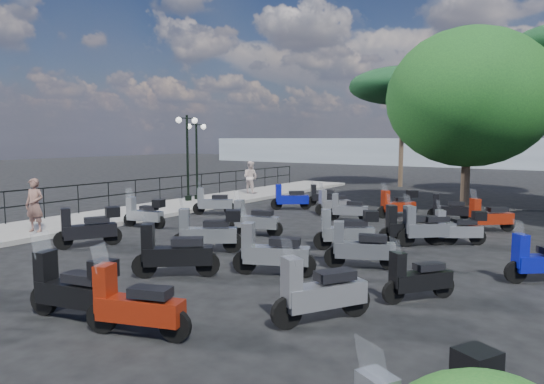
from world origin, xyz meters
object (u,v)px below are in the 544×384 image
Objects in this scene: woman at (35,205)px; scooter_10 at (323,196)px; scooter_11 at (73,289)px; scooter_25 at (426,228)px; scooter_17 at (320,293)px; broadleaf_tree at (469,98)px; scooter_12 at (272,253)px; scooter_15 at (398,204)px; scooter_24 at (544,259)px; scooter_8 at (254,220)px; lamp_post_2 at (197,155)px; scooter_16 at (135,306)px; pine_2 at (403,86)px; scooter_18 at (361,248)px; scooter_3 at (144,213)px; scooter_9 at (348,209)px; pedestrian_far at (250,177)px; scooter_19 at (458,228)px; scooter_5 at (290,199)px; scooter_14 at (333,203)px; scooter_7 at (208,232)px; lamp_post_1 at (187,152)px; scooter_13 at (347,231)px; scooter_26 at (489,217)px; scooter_4 at (213,203)px; scooter_20 at (409,228)px; scooter_6 at (174,254)px; scooter_23 at (418,279)px; scooter_21 at (449,209)px; scooter_2 at (89,228)px.

scooter_10 is at bearing 49.63° from woman.
scooter_25 is at bearing -31.94° from scooter_11.
scooter_17 is 0.22× the size of broadleaf_tree.
scooter_12 reaches higher than scooter_15.
scooter_8 is at bearing 46.28° from scooter_24.
lamp_post_2 reaches higher than scooter_16.
scooter_18 is at bearing -73.20° from pine_2.
scooter_9 is at bearing -57.52° from scooter_3.
scooter_3 is at bearing 89.91° from scooter_8.
pedestrian_far is 13.28m from scooter_19.
scooter_5 is 1.16× the size of scooter_10.
scooter_15 is at bearing -121.65° from scooter_5.
scooter_7 is at bearing 126.60° from scooter_14.
lamp_post_1 reaches higher than lamp_post_2.
scooter_10 is 8.65m from scooter_13.
scooter_26 is (1.60, 6.39, -0.00)m from scooter_18.
woman reaches higher than scooter_17.
scooter_19 reaches higher than scooter_10.
scooter_10 is at bearing 28.81° from scooter_26.
lamp_post_2 reaches higher than scooter_8.
lamp_post_1 reaches higher than scooter_26.
pedestrian_far is 17.52m from scooter_17.
scooter_12 is at bearing 173.56° from scooter_9.
scooter_4 is (3.08, -1.81, -1.89)m from lamp_post_1.
pine_2 is (-1.52, 17.42, 5.65)m from scooter_8.
scooter_20 is 18.00m from pine_2.
scooter_4 reaches higher than scooter_15.
scooter_8 is 1.06× the size of scooter_17.
scooter_25 is (6.77, -3.70, 0.03)m from scooter_5.
scooter_6 is 0.86× the size of scooter_11.
scooter_13 is 0.95× the size of scooter_17.
scooter_4 is 0.96× the size of scooter_13.
scooter_13 is 1.10× the size of scooter_26.
scooter_15 reaches higher than scooter_3.
pine_2 is at bearing -19.34° from scooter_3.
scooter_4 is 0.20× the size of pine_2.
scooter_20 is (0.12, 3.06, 0.02)m from scooter_18.
scooter_9 is 8.04m from scooter_24.
scooter_4 is 9.29m from scooter_19.
scooter_23 is at bearing -113.47° from scooter_6.
scooter_4 is at bearing 100.31° from scooter_21.
woman is 1.35× the size of scooter_10.
scooter_6 is at bearing 150.04° from scooter_21.
scooter_21 is 1.21× the size of scooter_23.
scooter_15 is at bearing 30.27° from woman.
scooter_15 is 0.87× the size of scooter_17.
scooter_7 is 9.78m from scooter_10.
scooter_12 reaches higher than scooter_17.
scooter_18 is at bearing -115.12° from scooter_7.
scooter_2 is at bearing -53.91° from lamp_post_1.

